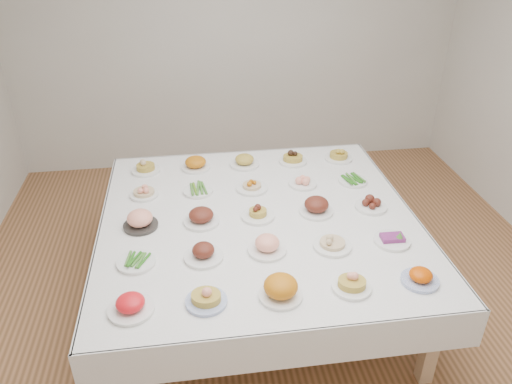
{
  "coord_description": "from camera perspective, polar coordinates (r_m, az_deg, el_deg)",
  "views": [
    {
      "loc": [
        -0.58,
        -3.05,
        2.74
      ],
      "look_at": [
        -0.12,
        0.15,
        0.88
      ],
      "focal_mm": 35.0,
      "sensor_mm": 36.0,
      "label": 1
    }
  ],
  "objects": [
    {
      "name": "room_envelope",
      "position": [
        3.23,
        2.61,
        13.6
      ],
      "size": [
        5.02,
        5.02,
        2.81
      ],
      "color": "#A36C43",
      "rests_on": "ground"
    },
    {
      "name": "display_table",
      "position": [
        3.7,
        0.33,
        -3.75
      ],
      "size": [
        2.31,
        2.31,
        0.75
      ],
      "color": "white",
      "rests_on": "ground"
    },
    {
      "name": "dish_0",
      "position": [
        2.94,
        -14.19,
        -12.05
      ],
      "size": [
        0.26,
        0.26,
        0.15
      ],
      "color": "white",
      "rests_on": "display_table"
    },
    {
      "name": "dish_1",
      "position": [
        2.91,
        -5.75,
        -11.58
      ],
      "size": [
        0.24,
        0.24,
        0.14
      ],
      "color": "#4C66B2",
      "rests_on": "display_table"
    },
    {
      "name": "dish_2",
      "position": [
        2.94,
        2.84,
        -10.77
      ],
      "size": [
        0.26,
        0.26,
        0.16
      ],
      "color": "white",
      "rests_on": "display_table"
    },
    {
      "name": "dish_3",
      "position": [
        3.05,
        10.93,
        -9.91
      ],
      "size": [
        0.23,
        0.23,
        0.14
      ],
      "color": "white",
      "rests_on": "display_table"
    },
    {
      "name": "dish_4",
      "position": [
        3.21,
        18.31,
        -9.03
      ],
      "size": [
        0.23,
        0.23,
        0.12
      ],
      "color": "#4C66B2",
      "rests_on": "display_table"
    },
    {
      "name": "dish_5",
      "position": [
        3.3,
        -13.54,
        -7.65
      ],
      "size": [
        0.25,
        0.25,
        0.05
      ],
      "color": "white",
      "rests_on": "display_table"
    },
    {
      "name": "dish_6",
      "position": [
        3.25,
        -6.05,
        -6.63
      ],
      "size": [
        0.25,
        0.25,
        0.14
      ],
      "color": "white",
      "rests_on": "display_table"
    },
    {
      "name": "dish_7",
      "position": [
        3.28,
        1.29,
        -5.78
      ],
      "size": [
        0.25,
        0.25,
        0.15
      ],
      "color": "white",
      "rests_on": "display_table"
    },
    {
      "name": "dish_8",
      "position": [
        3.36,
        8.78,
        -5.26
      ],
      "size": [
        0.28,
        0.28,
        0.15
      ],
      "color": "white",
      "rests_on": "display_table"
    },
    {
      "name": "dish_9",
      "position": [
        3.51,
        15.34,
        -4.93
      ],
      "size": [
        0.24,
        0.24,
        0.11
      ],
      "color": "white",
      "rests_on": "display_table"
    },
    {
      "name": "dish_10",
      "position": [
        3.62,
        -13.14,
        -2.96
      ],
      "size": [
        0.25,
        0.25,
        0.15
      ],
      "color": "#2D2B28",
      "rests_on": "display_table"
    },
    {
      "name": "dish_11",
      "position": [
        3.59,
        -6.3,
        -2.52
      ],
      "size": [
        0.25,
        0.25,
        0.15
      ],
      "color": "white",
      "rests_on": "display_table"
    },
    {
      "name": "dish_12",
      "position": [
        3.64,
        0.22,
        -2.24
      ],
      "size": [
        0.24,
        0.24,
        0.12
      ],
      "color": "white",
      "rests_on": "display_table"
    },
    {
      "name": "dish_13",
      "position": [
        3.71,
        6.93,
        -1.41
      ],
      "size": [
        0.25,
        0.25,
        0.15
      ],
      "color": "white",
      "rests_on": "display_table"
    },
    {
      "name": "dish_14",
      "position": [
        3.85,
        13.05,
        -1.22
      ],
      "size": [
        0.24,
        0.24,
        0.1
      ],
      "color": "white",
      "rests_on": "display_table"
    },
    {
      "name": "dish_15",
      "position": [
        4.0,
        -12.73,
        0.31
      ],
      "size": [
        0.22,
        0.22,
        0.13
      ],
      "color": "white",
      "rests_on": "display_table"
    },
    {
      "name": "dish_16",
      "position": [
        4.0,
        -6.64,
        0.3
      ],
      "size": [
        0.23,
        0.23,
        0.06
      ],
      "color": "white",
      "rests_on": "display_table"
    },
    {
      "name": "dish_17",
      "position": [
        3.99,
        -0.47,
        1.02
      ],
      "size": [
        0.25,
        0.25,
        0.13
      ],
      "color": "white",
      "rests_on": "display_table"
    },
    {
      "name": "dish_18",
      "position": [
        4.09,
        5.39,
        1.23
      ],
      "size": [
        0.23,
        0.23,
        0.09
      ],
      "color": "white",
      "rests_on": "display_table"
    },
    {
      "name": "dish_19",
      "position": [
        4.19,
        11.02,
        1.41
      ],
      "size": [
        0.25,
        0.23,
        0.06
      ],
      "color": "white",
      "rests_on": "display_table"
    },
    {
      "name": "dish_20",
      "position": [
        4.37,
        -12.52,
        2.93
      ],
      "size": [
        0.24,
        0.24,
        0.13
      ],
      "color": "white",
      "rests_on": "display_table"
    },
    {
      "name": "dish_21",
      "position": [
        4.34,
        -6.94,
        3.61
      ],
      "size": [
        0.26,
        0.26,
        0.16
      ],
      "color": "white",
      "rests_on": "display_table"
    },
    {
      "name": "dish_22",
      "position": [
        4.37,
        -1.33,
        3.78
      ],
      "size": [
        0.25,
        0.25,
        0.14
      ],
      "color": "white",
      "rests_on": "display_table"
    },
    {
      "name": "dish_23",
      "position": [
        4.43,
        4.25,
        4.19
      ],
      "size": [
        0.25,
        0.25,
        0.15
      ],
      "color": "white",
      "rests_on": "display_table"
    },
    {
      "name": "dish_24",
      "position": [
        4.54,
        9.46,
        4.5
      ],
      "size": [
        0.24,
        0.24,
        0.15
      ],
      "color": "white",
      "rests_on": "display_table"
    }
  ]
}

